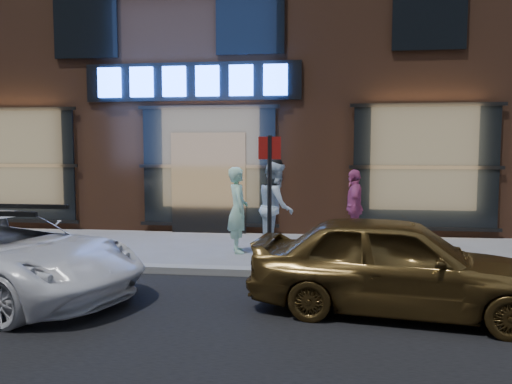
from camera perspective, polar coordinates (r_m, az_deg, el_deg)
ground at (r=8.41m, az=-11.29°, el=-9.01°), size 90.00×90.00×0.00m
curb at (r=8.40m, az=-11.30°, el=-8.61°), size 60.00×0.25×0.12m
storefront_building at (r=16.24m, az=-2.29°, el=16.08°), size 30.20×8.28×10.30m
man_bowtie at (r=9.69m, az=-2.09°, el=-2.05°), size 0.56×0.70×1.67m
man_cap at (r=9.78m, az=2.29°, el=-1.69°), size 0.75×0.92×1.77m
passerby at (r=10.75m, az=11.16°, el=-1.67°), size 0.47×0.96×1.58m
white_suv at (r=7.68m, az=-27.24°, el=-6.42°), size 4.52×3.09×1.15m
gold_sedan at (r=6.41m, az=15.76°, el=-7.92°), size 3.75×1.96×1.22m
sign_post at (r=7.92m, az=1.55°, el=0.10°), size 0.35×0.09×2.23m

